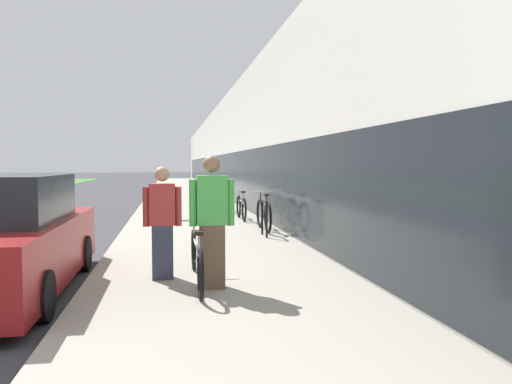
{
  "coord_description": "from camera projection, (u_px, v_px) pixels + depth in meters",
  "views": [
    {
      "loc": [
        4.65,
        -4.23,
        1.82
      ],
      "look_at": [
        7.72,
        13.51,
        0.81
      ],
      "focal_mm": 35.0,
      "sensor_mm": 36.0,
      "label": 1
    }
  ],
  "objects": [
    {
      "name": "sidewalk_slab",
      "position": [
        186.0,
        199.0,
        25.05
      ],
      "size": [
        4.01,
        70.0,
        0.13
      ],
      "color": "gray",
      "rests_on": "ground"
    },
    {
      "name": "cruiser_bike_middle",
      "position": [
        241.0,
        207.0,
        15.22
      ],
      "size": [
        0.52,
        1.86,
        0.9
      ],
      "color": "black",
      "rests_on": "sidewalk_slab"
    },
    {
      "name": "storefront_facade",
      "position": [
        286.0,
        152.0,
        33.97
      ],
      "size": [
        10.01,
        70.0,
        5.32
      ],
      "color": "silver",
      "rests_on": "ground"
    },
    {
      "name": "cruiser_bike_nearest",
      "position": [
        264.0,
        215.0,
        12.74
      ],
      "size": [
        0.52,
        1.86,
        0.96
      ],
      "color": "black",
      "rests_on": "sidewalk_slab"
    },
    {
      "name": "parked_sedan_curbside",
      "position": [
        0.0,
        241.0,
        6.93
      ],
      "size": [
        1.94,
        4.66,
        1.66
      ],
      "color": "maroon",
      "rests_on": "ground"
    },
    {
      "name": "cruiser_bike_farthest",
      "position": [
        229.0,
        201.0,
        17.69
      ],
      "size": [
        0.52,
        1.73,
        0.91
      ],
      "color": "black",
      "rests_on": "sidewalk_slab"
    },
    {
      "name": "tandem_bicycle",
      "position": [
        197.0,
        258.0,
        7.07
      ],
      "size": [
        0.52,
        2.44,
        0.83
      ],
      "color": "black",
      "rests_on": "sidewalk_slab"
    },
    {
      "name": "person_rider",
      "position": [
        212.0,
        222.0,
        6.76
      ],
      "size": [
        0.61,
        0.24,
        1.81
      ],
      "color": "brown",
      "rests_on": "sidewalk_slab"
    },
    {
      "name": "person_bystander",
      "position": [
        162.0,
        223.0,
        7.32
      ],
      "size": [
        0.56,
        0.22,
        1.65
      ],
      "color": "#33384C",
      "rests_on": "sidewalk_slab"
    },
    {
      "name": "bike_rack_hoop",
      "position": [
        264.0,
        214.0,
        11.69
      ],
      "size": [
        0.05,
        0.6,
        0.84
      ],
      "color": "black",
      "rests_on": "sidewalk_slab"
    }
  ]
}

